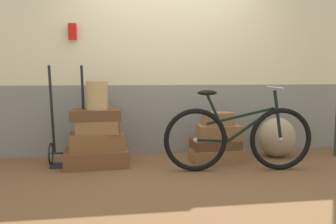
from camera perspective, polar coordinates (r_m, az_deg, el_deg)
name	(u,v)px	position (r m, az deg, el deg)	size (l,w,h in m)	color
ground	(178,170)	(4.01, 1.75, -9.82)	(8.72, 5.20, 0.06)	brown
station_building	(169,48)	(4.71, 0.10, 10.87)	(6.72, 0.74, 2.93)	gray
suitcase_0	(97,158)	(4.12, -12.11, -7.66)	(0.75, 0.44, 0.20)	brown
suitcase_1	(97,141)	(4.12, -12.08, -4.84)	(0.63, 0.42, 0.20)	brown
suitcase_2	(98,127)	(4.05, -11.90, -2.50)	(0.49, 0.30, 0.15)	olive
suitcase_3	(96,115)	(4.07, -12.17, -0.46)	(0.59, 0.38, 0.13)	brown
suitcase_4	(216,155)	(4.28, 8.23, -7.29)	(0.62, 0.41, 0.16)	olive
suitcase_5	(215,144)	(4.26, 8.07, -5.43)	(0.59, 0.38, 0.12)	brown
suitcase_6	(219,132)	(4.23, 8.72, -3.46)	(0.53, 0.32, 0.18)	olive
suitcase_7	(218,119)	(4.21, 8.55, -1.16)	(0.37, 0.22, 0.16)	olive
wicker_basket	(97,95)	(4.03, -12.05, 2.80)	(0.25, 0.25, 0.34)	tan
luggage_trolley	(68,142)	(4.25, -16.68, -4.89)	(0.45, 0.35, 1.20)	black
burlap_sack	(277,137)	(4.67, 18.16, -4.13)	(0.49, 0.41, 0.53)	#9E8966
bicycle	(238,138)	(3.86, 11.91, -4.35)	(1.70, 0.46, 0.96)	black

